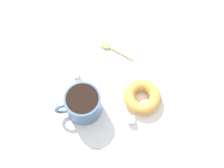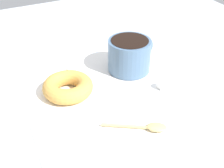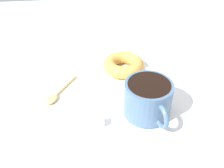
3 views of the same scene
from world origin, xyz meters
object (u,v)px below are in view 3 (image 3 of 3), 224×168
Objects in this scene: donut at (123,65)px; sugar_cube at (100,121)px; coffee_cup at (148,98)px; sugar_cube_extra at (150,73)px; spoon at (55,96)px.

donut is 19.39cm from sugar_cube.
coffee_cup is 6.59× the size of sugar_cube_extra.
spoon is 5.67× the size of sugar_cube_extra.
coffee_cup reaches higher than sugar_cube.
coffee_cup is 1.20× the size of donut.
coffee_cup is at bearing -105.67° from sugar_cube_extra.
donut reaches higher than spoon.
sugar_cube_extra is (13.24, 14.95, 0.11)cm from sugar_cube.
sugar_cube_extra is at bearing 14.37° from spoon.
coffee_cup is 10.44cm from sugar_cube.
donut is 6.97cm from sugar_cube_extra.
spoon is at bearing -151.51° from donut.
coffee_cup is at bearing 13.71° from sugar_cube.
sugar_cube is 19.97cm from sugar_cube_extra.
spoon is (-19.05, 6.80, -3.40)cm from coffee_cup.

